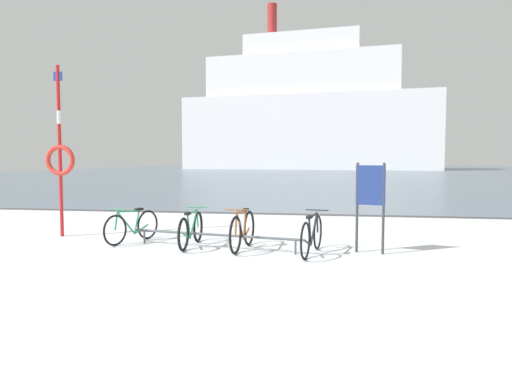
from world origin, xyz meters
TOP-DOWN VIEW (x-y plane):
  - ground at (0.00, 53.90)m, footprint 80.00×132.00m
  - bike_rack at (0.05, 3.84)m, footprint 3.64×0.76m
  - bicycle_0 at (-1.89, 4.25)m, footprint 0.66×1.54m
  - bicycle_1 at (-0.50, 3.99)m, footprint 0.46×1.73m
  - bicycle_2 at (0.61, 3.83)m, footprint 0.46×1.68m
  - bicycle_3 at (1.99, 3.59)m, footprint 0.47×1.72m
  - info_sign at (3.07, 3.88)m, footprint 0.54×0.18m
  - rescue_post at (-3.84, 4.75)m, footprint 0.72×0.11m
  - ferry_ship at (-2.59, 73.83)m, footprint 41.69×13.88m

SIDE VIEW (x-z plane):
  - ground at x=0.00m, z-range -0.08..0.00m
  - bike_rack at x=0.05m, z-range 0.12..0.42m
  - bicycle_0 at x=-1.89m, z-range -0.03..0.73m
  - bicycle_1 at x=-0.50m, z-range -0.04..0.74m
  - bicycle_3 at x=1.99m, z-range -0.04..0.77m
  - bicycle_2 at x=0.61m, z-range -0.04..0.80m
  - info_sign at x=3.07m, z-range 0.29..2.01m
  - rescue_post at x=-3.84m, z-range -0.09..3.83m
  - ferry_ship at x=-2.59m, z-range -4.42..22.44m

